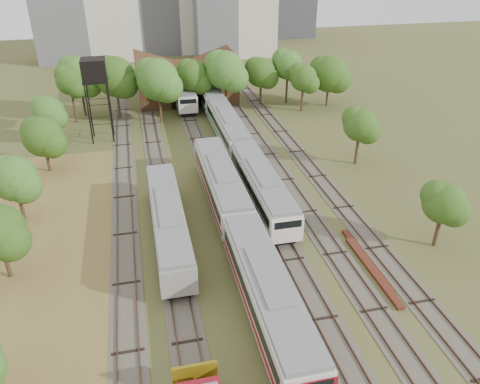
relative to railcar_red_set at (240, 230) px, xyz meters
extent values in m
plane|color=#475123|center=(2.00, -12.96, -2.07)|extent=(240.00, 240.00, 0.00)
cube|color=brown|center=(-16.00, -4.96, -2.05)|extent=(14.00, 60.00, 0.04)
cube|color=#4C473D|center=(-10.00, 12.04, -2.04)|extent=(2.60, 80.00, 0.06)
cube|color=#472D1E|center=(-10.72, 12.04, -1.95)|extent=(0.08, 80.00, 0.14)
cube|color=#472D1E|center=(-9.28, 12.04, -1.95)|extent=(0.08, 80.00, 0.14)
cube|color=#4C473D|center=(-6.00, 12.04, -2.04)|extent=(2.60, 80.00, 0.06)
cube|color=#472D1E|center=(-6.72, 12.04, -1.95)|extent=(0.08, 80.00, 0.14)
cube|color=#472D1E|center=(-5.28, 12.04, -1.95)|extent=(0.08, 80.00, 0.14)
cube|color=#4C473D|center=(0.00, 12.04, -2.04)|extent=(2.60, 80.00, 0.06)
cube|color=#472D1E|center=(-0.72, 12.04, -1.95)|extent=(0.08, 80.00, 0.14)
cube|color=#472D1E|center=(0.72, 12.04, -1.95)|extent=(0.08, 80.00, 0.14)
cube|color=#4C473D|center=(4.00, 12.04, -2.04)|extent=(2.60, 80.00, 0.06)
cube|color=#472D1E|center=(3.28, 12.04, -1.95)|extent=(0.08, 80.00, 0.14)
cube|color=#472D1E|center=(4.72, 12.04, -1.95)|extent=(0.08, 80.00, 0.14)
cube|color=#4C473D|center=(8.00, 12.04, -2.04)|extent=(2.60, 80.00, 0.06)
cube|color=#472D1E|center=(7.28, 12.04, -1.95)|extent=(0.08, 80.00, 0.14)
cube|color=#472D1E|center=(8.72, 12.04, -1.95)|extent=(0.08, 80.00, 0.14)
cube|color=#4C473D|center=(12.00, 12.04, -2.04)|extent=(2.60, 80.00, 0.06)
cube|color=#472D1E|center=(11.28, 12.04, -1.95)|extent=(0.08, 80.00, 0.14)
cube|color=#472D1E|center=(12.72, 12.04, -1.95)|extent=(0.08, 80.00, 0.14)
cube|color=black|center=(0.00, -8.69, -1.65)|extent=(2.36, 15.64, 0.86)
cube|color=silver|center=(0.00, -8.69, 0.12)|extent=(3.11, 17.00, 2.68)
cube|color=black|center=(0.00, -8.69, 0.44)|extent=(3.17, 15.64, 0.91)
cube|color=slate|center=(0.00, -8.69, 1.66)|extent=(2.86, 16.66, 0.39)
cube|color=maroon|center=(0.00, -8.69, -0.63)|extent=(3.17, 16.66, 0.48)
cube|color=black|center=(0.00, 8.81, -1.65)|extent=(2.36, 15.64, 0.86)
cube|color=silver|center=(0.00, 8.81, 0.12)|extent=(3.11, 17.00, 2.68)
cube|color=black|center=(0.00, 8.81, 0.44)|extent=(3.17, 15.64, 0.91)
cube|color=slate|center=(0.00, 8.81, 1.66)|extent=(2.86, 16.66, 0.39)
cube|color=maroon|center=(0.00, 8.81, -0.63)|extent=(3.17, 16.66, 0.48)
cube|color=black|center=(4.00, 7.54, -1.67)|extent=(2.21, 15.64, 0.80)
cube|color=silver|center=(4.00, 7.54, -0.01)|extent=(2.92, 17.00, 2.51)
cube|color=black|center=(4.00, 7.54, 0.29)|extent=(2.98, 15.64, 0.85)
cube|color=slate|center=(4.00, 7.54, 1.43)|extent=(2.68, 16.66, 0.36)
cube|color=#175F32|center=(4.00, 7.54, -0.72)|extent=(2.98, 16.66, 0.45)
cube|color=silver|center=(4.00, -0.91, -0.14)|extent=(2.96, 0.25, 2.26)
cube|color=black|center=(4.00, 25.04, -1.67)|extent=(2.21, 15.64, 0.80)
cube|color=silver|center=(4.00, 25.04, -0.01)|extent=(2.92, 17.00, 2.51)
cube|color=black|center=(4.00, 25.04, 0.29)|extent=(2.98, 15.64, 0.85)
cube|color=slate|center=(4.00, 25.04, 1.43)|extent=(2.68, 16.66, 0.36)
cube|color=#175F32|center=(4.00, 25.04, -0.72)|extent=(2.98, 16.66, 0.45)
cube|color=black|center=(4.00, 42.54, -1.67)|extent=(2.21, 15.64, 0.80)
cube|color=silver|center=(4.00, 42.54, -0.01)|extent=(2.92, 17.00, 2.51)
cube|color=black|center=(4.00, 42.54, 0.29)|extent=(2.98, 15.64, 0.85)
cube|color=slate|center=(4.00, 42.54, 1.43)|extent=(2.68, 16.66, 0.36)
cube|color=#175F32|center=(4.00, 42.54, -0.72)|extent=(2.98, 16.66, 0.45)
cube|color=black|center=(0.00, 43.04, -1.67)|extent=(2.22, 14.72, 0.81)
cube|color=silver|center=(0.00, 43.04, -0.01)|extent=(2.92, 16.00, 2.52)
cube|color=black|center=(0.00, 43.04, 0.29)|extent=(2.98, 14.72, 0.86)
cube|color=slate|center=(0.00, 43.04, 1.43)|extent=(2.69, 15.68, 0.36)
cube|color=#175F32|center=(0.00, 43.04, -0.71)|extent=(2.98, 15.68, 0.45)
cube|color=silver|center=(0.00, 35.09, -0.14)|extent=(2.96, 0.25, 2.27)
cube|color=gold|center=(-6.00, -14.00, -0.46)|extent=(2.72, 0.20, 1.81)
cube|color=black|center=(-6.00, 3.04, -1.69)|extent=(2.13, 16.56, 0.78)
cube|color=gray|center=(-6.00, 3.04, -0.09)|extent=(2.81, 18.00, 2.43)
cube|color=black|center=(-6.00, 3.04, 0.21)|extent=(2.87, 16.56, 0.82)
cube|color=slate|center=(-6.00, 3.04, 1.30)|extent=(2.59, 17.64, 0.35)
cylinder|color=black|center=(-13.87, 28.05, 1.94)|extent=(0.20, 0.20, 8.03)
cylinder|color=black|center=(-11.16, 28.05, 1.94)|extent=(0.20, 0.20, 8.03)
cylinder|color=black|center=(-13.87, 30.76, 1.94)|extent=(0.20, 0.20, 8.03)
cylinder|color=black|center=(-11.16, 30.76, 1.94)|extent=(0.20, 0.20, 8.03)
cube|color=black|center=(-12.51, 29.40, 6.05)|extent=(3.16, 3.16, 0.20)
cube|color=black|center=(-12.51, 29.40, 7.51)|extent=(3.01, 3.01, 2.71)
cube|color=#5A2719|center=(10.00, -5.58, -1.92)|extent=(0.62, 9.35, 0.31)
cube|color=#5A2719|center=(10.20, -3.93, -1.93)|extent=(0.56, 8.91, 0.29)
cube|color=#3A1D15|center=(1.00, 45.04, 0.68)|extent=(16.00, 11.00, 5.50)
cube|color=#3A1D15|center=(-3.00, 45.04, 4.03)|extent=(8.45, 11.55, 2.96)
cube|color=#3A1D15|center=(5.00, 45.04, 4.03)|extent=(8.45, 11.55, 2.96)
cube|color=black|center=(1.00, 39.59, 0.13)|extent=(6.40, 0.15, 4.12)
cylinder|color=#382616|center=(-19.25, 0.57, -0.32)|extent=(0.36, 0.36, 3.50)
cylinder|color=#382616|center=(-19.64, 9.76, -0.31)|extent=(0.36, 0.36, 3.53)
sphere|color=#254F15|center=(-19.64, 9.76, 2.42)|extent=(4.33, 4.33, 4.33)
cylinder|color=#382616|center=(-18.51, 20.55, -0.35)|extent=(0.36, 0.36, 3.44)
sphere|color=#254F15|center=(-18.51, 20.55, 2.30)|extent=(4.63, 4.63, 4.63)
cylinder|color=#382616|center=(-19.00, 29.46, -0.39)|extent=(0.36, 0.36, 3.38)
sphere|color=#254F15|center=(-19.00, 29.46, 2.22)|extent=(4.27, 4.27, 4.27)
cylinder|color=#382616|center=(-16.67, 37.24, 0.36)|extent=(0.36, 0.36, 4.86)
sphere|color=#254F15|center=(-16.67, 37.24, 4.12)|extent=(3.94, 3.94, 3.94)
cylinder|color=#382616|center=(-15.53, 39.93, 0.35)|extent=(0.36, 0.36, 4.86)
sphere|color=#254F15|center=(-15.53, 39.93, 4.11)|extent=(5.89, 5.89, 5.89)
cylinder|color=#382616|center=(-10.28, 37.74, 0.42)|extent=(0.36, 0.36, 5.00)
sphere|color=#254F15|center=(-10.28, 37.74, 4.29)|extent=(5.90, 5.90, 5.90)
cylinder|color=#382616|center=(-4.26, 34.38, 0.45)|extent=(0.36, 0.36, 5.05)
sphere|color=#254F15|center=(-4.26, 34.38, 4.35)|extent=(6.06, 6.06, 6.06)
cylinder|color=#382616|center=(1.41, 37.92, 0.15)|extent=(0.36, 0.36, 4.45)
sphere|color=#254F15|center=(1.41, 37.92, 3.59)|extent=(5.00, 5.00, 5.00)
cylinder|color=#382616|center=(6.01, 36.07, 0.57)|extent=(0.36, 0.36, 5.30)
sphere|color=#254F15|center=(6.01, 36.07, 4.67)|extent=(5.81, 5.81, 5.81)
cylinder|color=#382616|center=(12.46, 39.27, 0.00)|extent=(0.36, 0.36, 4.14)
sphere|color=#254F15|center=(12.46, 39.27, 3.20)|extent=(4.74, 4.74, 4.74)
cylinder|color=#382616|center=(16.96, 39.34, 0.38)|extent=(0.36, 0.36, 4.90)
sphere|color=#254F15|center=(16.96, 39.34, 4.16)|extent=(4.71, 4.71, 4.71)
cylinder|color=#382616|center=(22.90, 36.13, -0.02)|extent=(0.36, 0.36, 4.11)
sphere|color=#254F15|center=(22.90, 36.13, 3.15)|extent=(5.80, 5.80, 5.80)
cylinder|color=#382616|center=(17.23, -3.28, -0.33)|extent=(0.36, 0.36, 3.48)
sphere|color=#254F15|center=(17.23, -3.28, 2.35)|extent=(3.69, 3.69, 3.69)
cylinder|color=#382616|center=(17.80, 14.34, -0.08)|extent=(0.36, 0.36, 3.98)
sphere|color=#254F15|center=(17.80, 14.34, 2.99)|extent=(4.01, 4.01, 4.01)
cylinder|color=#382616|center=(18.00, 34.57, 0.00)|extent=(0.36, 0.36, 4.15)
sphere|color=#254F15|center=(18.00, 34.57, 3.21)|extent=(4.16, 4.16, 4.16)
camera|label=1|loc=(-7.67, -33.23, 22.52)|focal=35.00mm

